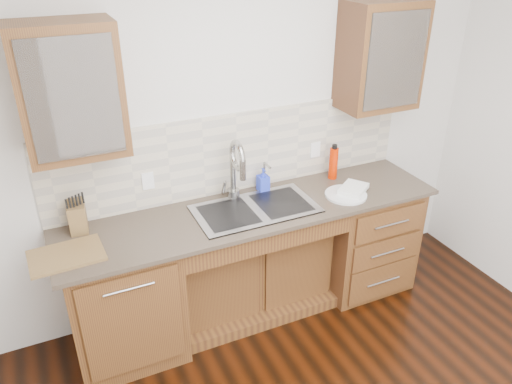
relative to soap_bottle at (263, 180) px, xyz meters
name	(u,v)px	position (x,y,z in m)	size (l,w,h in m)	color
wall_back	(233,131)	(-0.17, 0.16, 0.35)	(4.00, 0.10, 2.70)	silver
base_cabinet_left	(124,298)	(-1.12, -0.20, -0.56)	(0.70, 0.62, 0.88)	#593014
base_cabinet_center	(249,266)	(-0.17, -0.11, -0.65)	(1.20, 0.44, 0.70)	#593014
base_cabinet_right	(361,234)	(0.78, -0.20, -0.56)	(0.70, 0.62, 0.88)	#593014
countertop	(254,210)	(-0.17, -0.22, -0.10)	(2.70, 0.65, 0.03)	#84705B
backsplash	(236,153)	(-0.17, 0.09, 0.21)	(2.70, 0.02, 0.59)	beige
sink	(255,220)	(-0.17, -0.23, -0.17)	(0.84, 0.46, 0.19)	#9E9EA5
faucet	(233,172)	(-0.24, 0.00, 0.11)	(0.04, 0.04, 0.40)	#999993
filter_tap	(264,175)	(0.01, 0.01, 0.03)	(0.02, 0.02, 0.24)	#999993
upper_cabinet_left	(70,91)	(-1.22, -0.06, 0.83)	(0.55, 0.34, 0.75)	#593014
upper_cabinet_right	(380,56)	(0.88, -0.06, 0.83)	(0.55, 0.34, 0.75)	#593014
outlet_left	(148,181)	(-0.82, 0.08, 0.12)	(0.08, 0.01, 0.12)	white
outlet_right	(315,150)	(0.48, 0.08, 0.12)	(0.08, 0.01, 0.12)	white
soap_bottle	(263,180)	(0.00, 0.00, 0.00)	(0.08, 0.08, 0.17)	blue
water_bottle	(333,163)	(0.58, -0.03, 0.04)	(0.07, 0.07, 0.25)	red
plate	(346,195)	(0.51, -0.33, -0.08)	(0.30, 0.30, 0.02)	silver
dish_towel	(353,189)	(0.58, -0.31, -0.05)	(0.23, 0.16, 0.04)	silver
knife_block	(78,217)	(-1.30, 0.00, 0.01)	(0.11, 0.17, 0.19)	#945D33
cutting_board	(66,255)	(-1.41, -0.28, -0.08)	(0.42, 0.30, 0.02)	brown
cup_left_a	(61,101)	(-1.28, -0.06, 0.78)	(0.12, 0.12, 0.10)	silver
cup_left_b	(85,99)	(-1.15, -0.06, 0.77)	(0.10, 0.10, 0.09)	white
cup_right_a	(364,65)	(0.75, -0.06, 0.78)	(0.13, 0.13, 0.10)	white
cup_right_b	(389,63)	(0.96, -0.06, 0.77)	(0.10, 0.10, 0.09)	white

